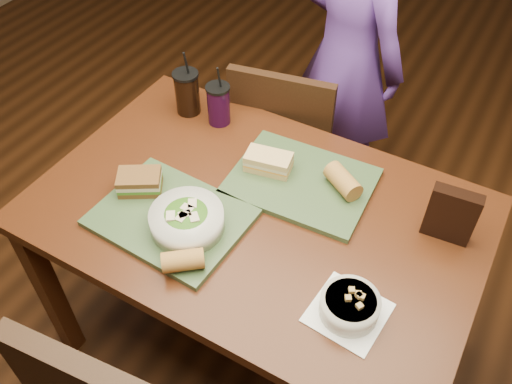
% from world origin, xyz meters
% --- Properties ---
extents(ground, '(6.00, 6.00, 0.00)m').
position_xyz_m(ground, '(0.00, 0.00, 0.00)').
color(ground, '#381C0B').
rests_on(ground, ground).
extents(dining_table, '(1.30, 0.85, 0.75)m').
position_xyz_m(dining_table, '(0.00, 0.00, 0.66)').
color(dining_table, '#411D0D').
rests_on(dining_table, ground).
extents(chair_far, '(0.45, 0.45, 0.89)m').
position_xyz_m(chair_far, '(-0.16, 0.55, 0.49)').
color(chair_far, black).
rests_on(chair_far, ground).
extents(diner, '(0.61, 0.49, 1.46)m').
position_xyz_m(diner, '(-0.10, 0.91, 0.73)').
color(diner, '#59328B').
rests_on(diner, ground).
extents(tray_near, '(0.43, 0.34, 0.02)m').
position_xyz_m(tray_near, '(-0.19, -0.16, 0.76)').
color(tray_near, '#344A29').
rests_on(tray_near, dining_table).
extents(tray_far, '(0.44, 0.34, 0.02)m').
position_xyz_m(tray_far, '(0.07, 0.16, 0.76)').
color(tray_far, '#344A29').
rests_on(tray_far, dining_table).
extents(salad_bowl, '(0.21, 0.21, 0.07)m').
position_xyz_m(salad_bowl, '(-0.12, -0.17, 0.80)').
color(salad_bowl, silver).
rests_on(salad_bowl, tray_near).
extents(soup_bowl, '(0.19, 0.19, 0.07)m').
position_xyz_m(soup_bowl, '(0.37, -0.19, 0.78)').
color(soup_bowl, white).
rests_on(soup_bowl, dining_table).
extents(sandwich_near, '(0.15, 0.14, 0.06)m').
position_xyz_m(sandwich_near, '(-0.33, -0.12, 0.80)').
color(sandwich_near, '#593819').
rests_on(sandwich_near, tray_near).
extents(sandwich_far, '(0.15, 0.10, 0.06)m').
position_xyz_m(sandwich_far, '(-0.04, 0.15, 0.80)').
color(sandwich_far, tan).
rests_on(sandwich_far, tray_far).
extents(baguette_near, '(0.12, 0.11, 0.05)m').
position_xyz_m(baguette_near, '(-0.05, -0.29, 0.80)').
color(baguette_near, '#AD7533').
rests_on(baguette_near, tray_near).
extents(baguette_far, '(0.14, 0.12, 0.06)m').
position_xyz_m(baguette_far, '(0.19, 0.19, 0.80)').
color(baguette_far, '#AD7533').
rests_on(baguette_far, tray_far).
extents(cup_cola, '(0.09, 0.09, 0.24)m').
position_xyz_m(cup_cola, '(-0.44, 0.29, 0.83)').
color(cup_cola, black).
rests_on(cup_cola, dining_table).
extents(cup_berry, '(0.08, 0.08, 0.22)m').
position_xyz_m(cup_berry, '(-0.31, 0.29, 0.82)').
color(cup_berry, black).
rests_on(cup_berry, dining_table).
extents(chip_bag, '(0.13, 0.05, 0.17)m').
position_xyz_m(chip_bag, '(0.51, 0.17, 0.84)').
color(chip_bag, black).
rests_on(chip_bag, dining_table).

